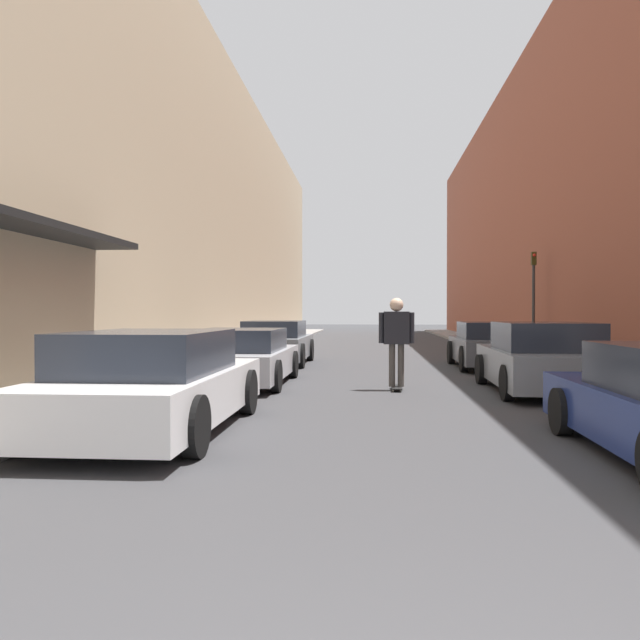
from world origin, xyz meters
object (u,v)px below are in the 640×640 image
object	(u,v)px
parked_car_right_2	(488,345)
skateboarder	(397,333)
parked_car_left_1	(241,357)
parked_car_left_2	(276,343)
parked_car_right_1	(542,359)
traffic_light	(534,291)
parked_car_left_0	(154,383)

from	to	relation	value
parked_car_right_2	skateboarder	distance (m)	5.84
parked_car_left_1	parked_car_left_2	size ratio (longest dim) A/B	1.02
parked_car_left_2	parked_car_right_1	bearing A→B (deg)	-44.45
traffic_light	parked_car_left_0	bearing A→B (deg)	-120.69
parked_car_left_1	traffic_light	distance (m)	12.37
parked_car_left_0	parked_car_left_1	size ratio (longest dim) A/B	1.06
parked_car_left_0	traffic_light	xyz separation A→B (m)	(8.46, 14.25, 1.66)
parked_car_left_1	parked_car_right_1	world-z (taller)	parked_car_right_1
parked_car_left_0	traffic_light	size ratio (longest dim) A/B	1.33
parked_car_left_0	skateboarder	world-z (taller)	skateboarder
parked_car_left_0	parked_car_right_1	bearing A→B (deg)	36.16
parked_car_left_1	skateboarder	bearing A→B (deg)	-12.68
parked_car_left_0	parked_car_left_1	xyz separation A→B (m)	(0.04, 5.34, -0.05)
parked_car_right_1	parked_car_left_0	bearing A→B (deg)	-143.84
skateboarder	traffic_light	distance (m)	10.98
parked_car_right_2	traffic_light	distance (m)	5.37
parked_car_left_0	parked_car_right_2	size ratio (longest dim) A/B	1.11
parked_car_left_1	parked_car_left_2	xyz separation A→B (m)	(-0.05, 5.19, 0.05)
parked_car_left_2	skateboarder	world-z (taller)	skateboarder
skateboarder	traffic_light	size ratio (longest dim) A/B	0.52
parked_car_left_1	parked_car_right_1	xyz separation A→B (m)	(6.11, -0.85, 0.07)
parked_car_right_1	traffic_light	size ratio (longest dim) A/B	1.20
parked_car_left_1	parked_car_left_0	bearing A→B (deg)	-90.39
parked_car_right_1	traffic_light	world-z (taller)	traffic_light
parked_car_left_1	traffic_light	size ratio (longest dim) A/B	1.25
parked_car_right_2	skateboarder	size ratio (longest dim) A/B	2.28
parked_car_left_0	traffic_light	world-z (taller)	traffic_light
parked_car_left_1	parked_car_right_2	xyz separation A→B (m)	(6.03, 4.40, 0.04)
parked_car_right_2	traffic_light	world-z (taller)	traffic_light
parked_car_left_2	parked_car_right_2	size ratio (longest dim) A/B	1.03
parked_car_left_2	parked_car_right_1	distance (m)	8.62
parked_car_left_2	skateboarder	distance (m)	6.82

